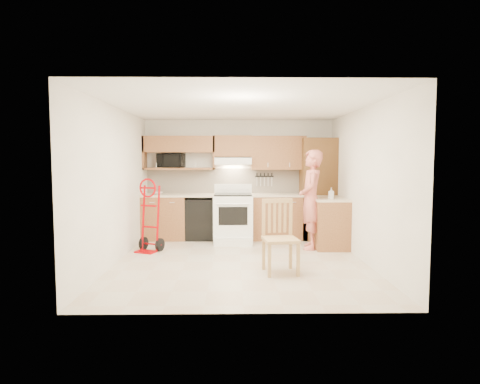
{
  "coord_description": "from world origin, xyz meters",
  "views": [
    {
      "loc": [
        -0.11,
        -6.52,
        1.65
      ],
      "look_at": [
        0.0,
        0.5,
        1.1
      ],
      "focal_mm": 30.51,
      "sensor_mm": 36.0,
      "label": 1
    }
  ],
  "objects_px": {
    "dining_chair": "(280,237)",
    "person": "(311,200)",
    "range": "(233,214)",
    "hand_truck": "(148,219)",
    "microwave": "(171,161)"
  },
  "relations": [
    {
      "from": "range",
      "to": "hand_truck",
      "type": "height_order",
      "value": "hand_truck"
    },
    {
      "from": "range",
      "to": "dining_chair",
      "type": "xyz_separation_m",
      "value": [
        0.69,
        -2.28,
        -0.04
      ]
    },
    {
      "from": "person",
      "to": "hand_truck",
      "type": "xyz_separation_m",
      "value": [
        -2.98,
        -0.21,
        -0.32
      ]
    },
    {
      "from": "range",
      "to": "person",
      "type": "distance_m",
      "value": 1.62
    },
    {
      "from": "dining_chair",
      "to": "microwave",
      "type": "bearing_deg",
      "value": 118.9
    },
    {
      "from": "microwave",
      "to": "hand_truck",
      "type": "height_order",
      "value": "microwave"
    },
    {
      "from": "dining_chair",
      "to": "person",
      "type": "bearing_deg",
      "value": 58.29
    },
    {
      "from": "range",
      "to": "person",
      "type": "relative_size",
      "value": 0.63
    },
    {
      "from": "microwave",
      "to": "person",
      "type": "height_order",
      "value": "person"
    },
    {
      "from": "microwave",
      "to": "dining_chair",
      "type": "bearing_deg",
      "value": -46.28
    },
    {
      "from": "hand_truck",
      "to": "dining_chair",
      "type": "relative_size",
      "value": 1.11
    },
    {
      "from": "person",
      "to": "range",
      "type": "bearing_deg",
      "value": -105.81
    },
    {
      "from": "range",
      "to": "hand_truck",
      "type": "relative_size",
      "value": 0.97
    },
    {
      "from": "microwave",
      "to": "hand_truck",
      "type": "relative_size",
      "value": 0.45
    },
    {
      "from": "microwave",
      "to": "dining_chair",
      "type": "xyz_separation_m",
      "value": [
        2.0,
        -2.75,
        -1.1
      ]
    }
  ]
}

